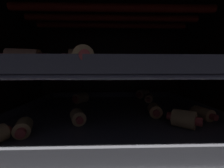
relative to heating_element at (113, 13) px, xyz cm
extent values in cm
cube|color=black|center=(0.00, 0.00, -36.44)|extent=(57.25, 48.53, 1.20)
cube|color=black|center=(0.00, 23.67, -16.97)|extent=(57.25, 1.20, 37.73)
cube|color=black|center=(28.03, 0.00, -16.97)|extent=(1.20, 46.13, 37.73)
cube|color=black|center=(0.00, 0.00, 2.49)|extent=(57.25, 48.53, 1.20)
cylinder|color=maroon|center=(0.00, -3.17, 0.00)|extent=(43.88, 1.77, 1.77)
cylinder|color=maroon|center=(0.00, 3.17, 0.00)|extent=(43.88, 1.77, 1.77)
cylinder|color=maroon|center=(0.00, 9.52, 0.00)|extent=(43.88, 1.77, 1.77)
cylinder|color=slate|center=(-25.80, 0.00, -25.07)|extent=(0.75, 45.21, 0.75)
cylinder|color=slate|center=(25.80, 0.00, -25.07)|extent=(0.75, 45.21, 0.75)
cylinder|color=slate|center=(0.00, -16.95, -25.07)|extent=(51.60, 0.75, 0.75)
cylinder|color=slate|center=(0.00, -13.19, -25.07)|extent=(51.60, 0.75, 0.75)
cylinder|color=slate|center=(0.00, -9.42, -25.07)|extent=(51.60, 0.75, 0.75)
cylinder|color=slate|center=(0.00, -5.65, -25.07)|extent=(51.60, 0.75, 0.75)
cylinder|color=slate|center=(0.00, -1.88, -25.07)|extent=(51.60, 0.75, 0.75)
cylinder|color=slate|center=(0.00, 1.88, -25.07)|extent=(51.60, 0.75, 0.75)
cylinder|color=slate|center=(0.00, 5.65, -25.07)|extent=(51.60, 0.75, 0.75)
cylinder|color=slate|center=(0.00, 9.42, -25.07)|extent=(51.60, 0.75, 0.75)
cylinder|color=slate|center=(0.00, 13.19, -25.07)|extent=(51.60, 0.75, 0.75)
cylinder|color=slate|center=(0.00, 16.95, -25.07)|extent=(51.60, 0.75, 0.75)
cylinder|color=slate|center=(0.00, 20.72, -25.07)|extent=(51.60, 0.75, 0.75)
cube|color=#4C4C51|center=(0.00, 0.00, -24.24)|extent=(45.81, 40.74, 0.91)
cube|color=#4C4C51|center=(0.00, -19.97, -22.87)|extent=(45.81, 0.80, 1.82)
cube|color=#4C4C51|center=(0.00, 19.97, -22.87)|extent=(45.81, 0.80, 1.82)
cube|color=#4C4C51|center=(-22.50, 0.00, -22.87)|extent=(0.80, 40.74, 1.82)
cube|color=#4C4C51|center=(22.50, 0.00, -22.87)|extent=(0.80, 40.74, 1.82)
cylinder|color=tan|center=(-7.32, -7.78, -22.43)|extent=(3.71, 4.12, 2.70)
cylinder|color=#B23D38|center=(-8.03, -5.85, -22.43)|extent=(1.51, 1.13, 1.35)
cylinder|color=#B23D38|center=(-6.61, -9.70, -22.43)|extent=(1.51, 1.13, 1.35)
cylinder|color=tan|center=(12.12, 11.00, -22.51)|extent=(3.80, 4.79, 2.54)
cylinder|color=#B23D38|center=(13.02, 13.52, -22.51)|extent=(1.50, 1.50, 1.18)
cylinder|color=#B23D38|center=(11.22, 8.48, -22.51)|extent=(1.50, 1.50, 1.18)
cylinder|color=tan|center=(11.56, 16.98, -22.14)|extent=(5.03, 4.96, 3.28)
cylinder|color=#B23D38|center=(9.66, 15.41, -22.14)|extent=(1.88, 1.94, 1.61)
cylinder|color=#B23D38|center=(13.45, 18.54, -22.14)|extent=(1.88, 1.94, 1.61)
cylinder|color=tan|center=(-9.92, 10.22, -22.23)|extent=(4.96, 5.20, 3.10)
cylinder|color=#B23D38|center=(-11.35, 8.25, -22.23)|extent=(1.91, 1.64, 1.85)
cylinder|color=#B23D38|center=(-8.50, 12.19, -22.23)|extent=(1.91, 1.64, 1.85)
cylinder|color=tan|center=(9.25, -3.74, -22.40)|extent=(3.34, 4.21, 2.77)
cylinder|color=#B23D38|center=(8.90, -5.94, -22.40)|extent=(1.53, 0.86, 1.44)
cylinder|color=#B23D38|center=(9.61, -1.54, -22.40)|extent=(1.53, 0.86, 1.44)
cylinder|color=tan|center=(18.87, -6.02, -22.49)|extent=(3.44, 4.59, 2.58)
cylinder|color=#B23D38|center=(19.46, -8.57, -22.49)|extent=(1.48, 1.38, 1.25)
cylinder|color=#B23D38|center=(18.27, -3.47, -22.49)|extent=(1.48, 1.38, 1.25)
cylinder|color=tan|center=(-15.13, -12.69, -22.49)|extent=(3.67, 4.27, 2.57)
cylinder|color=#B23D38|center=(-14.35, -14.76, -22.49)|extent=(1.62, 1.28, 1.42)
cylinder|color=#B23D38|center=(-15.90, -10.61, -22.49)|extent=(1.62, 1.28, 1.42)
cylinder|color=tan|center=(12.54, -10.33, -22.15)|extent=(5.01, 4.95, 3.26)
cylinder|color=#B23D38|center=(10.71, -8.76, -22.15)|extent=(1.81, 1.86, 1.57)
cylinder|color=#B23D38|center=(14.37, -11.91, -22.15)|extent=(1.81, 1.86, 1.57)
cylinder|color=#B23D38|center=(-16.96, -13.85, -22.48)|extent=(1.59, 1.22, 1.42)
cylinder|color=slate|center=(-25.80, 0.00, -13.91)|extent=(0.70, 45.21, 0.70)
cylinder|color=slate|center=(25.80, 0.00, -13.91)|extent=(0.70, 45.21, 0.70)
cylinder|color=slate|center=(0.00, -19.78, -13.91)|extent=(51.60, 0.70, 0.70)
cylinder|color=slate|center=(0.00, -14.13, -13.91)|extent=(51.60, 0.70, 0.70)
cylinder|color=slate|center=(0.00, -8.48, -13.91)|extent=(51.60, 0.70, 0.70)
cylinder|color=slate|center=(0.00, -2.83, -13.91)|extent=(51.60, 0.70, 0.70)
cylinder|color=slate|center=(0.00, 2.83, -13.91)|extent=(51.60, 0.70, 0.70)
cylinder|color=slate|center=(0.00, 8.48, -13.91)|extent=(51.60, 0.70, 0.70)
cylinder|color=slate|center=(0.00, 14.13, -13.91)|extent=(51.60, 0.70, 0.70)
cylinder|color=slate|center=(0.00, 19.78, -13.91)|extent=(51.60, 0.70, 0.70)
cube|color=#4C4C51|center=(0.00, 0.00, -13.18)|extent=(45.81, 40.74, 0.77)
cube|color=#4C4C51|center=(0.00, -19.97, -12.12)|extent=(45.81, 0.80, 1.35)
cube|color=#4C4C51|center=(0.00, 19.97, -12.12)|extent=(45.81, 0.80, 1.35)
cube|color=#4C4C51|center=(-22.50, 0.00, -12.12)|extent=(0.80, 40.74, 1.35)
cube|color=#4C4C51|center=(22.50, 0.00, -12.12)|extent=(0.80, 40.74, 1.35)
cylinder|color=tan|center=(-13.07, -15.38, -11.55)|extent=(4.23, 3.36, 2.50)
cylinder|color=#B23D38|center=(-15.29, -15.96, -11.55)|extent=(1.13, 1.40, 1.22)
cylinder|color=#B23D38|center=(-10.86, -14.81, -11.55)|extent=(1.13, 1.40, 1.22)
cylinder|color=tan|center=(-3.58, 7.74, -11.37)|extent=(3.70, 3.71, 2.85)
cylinder|color=#B23D38|center=(-1.71, 6.99, -11.37)|extent=(1.60, 1.67, 1.33)
cylinder|color=#B23D38|center=(-5.45, 8.49, -11.37)|extent=(1.60, 1.67, 1.33)
cylinder|color=tan|center=(6.51, -0.39, -11.56)|extent=(3.68, 3.15, 2.47)
cylinder|color=#B23D38|center=(4.48, 0.10, -11.56)|extent=(1.30, 1.62, 1.42)
cylinder|color=#B23D38|center=(8.54, -0.88, -11.56)|extent=(1.30, 1.62, 1.42)
cylinder|color=tan|center=(-4.75, -17.37, -11.55)|extent=(3.56, 4.72, 2.49)
cylinder|color=#B23D38|center=(-5.47, -14.89, -11.55)|extent=(1.45, 1.27, 1.23)
cylinder|color=#B23D38|center=(-4.02, -19.84, -11.55)|extent=(1.45, 1.27, 1.23)
cylinder|color=tan|center=(-6.16, -9.29, -11.16)|extent=(4.61, 3.85, 3.27)
cylinder|color=#B23D38|center=(-8.82, -9.69, -11.16)|extent=(1.44, 1.89, 1.73)
cylinder|color=#B23D38|center=(-3.51, -8.90, -11.16)|extent=(1.44, 1.89, 1.73)
cylinder|color=tan|center=(-0.07, -3.73, -11.56)|extent=(3.72, 4.16, 2.48)
cylinder|color=#B23D38|center=(0.83, -1.88, -11.56)|extent=(1.39, 1.15, 1.22)
cylinder|color=#B23D38|center=(-0.96, -5.58, -11.56)|extent=(1.39, 1.15, 1.22)
cylinder|color=tan|center=(-3.94, 1.78, -11.15)|extent=(3.87, 4.50, 3.29)
cylinder|color=#B23D38|center=(-3.57, -0.63, -11.15)|extent=(1.94, 1.10, 1.83)
cylinder|color=#B23D38|center=(-4.32, 4.19, -11.15)|extent=(1.94, 1.10, 1.83)
cylinder|color=tan|center=(-14.16, -11.20, -11.31)|extent=(3.39, 3.31, 2.97)
cylinder|color=#B23D38|center=(-16.19, -11.44, -11.31)|extent=(1.25, 1.89, 1.78)
cylinder|color=#B23D38|center=(-12.13, -10.95, -11.31)|extent=(1.25, 1.89, 1.78)
cylinder|color=tan|center=(-16.45, 9.71, -11.48)|extent=(4.66, 4.52, 2.62)
cylinder|color=#B23D38|center=(-18.33, 8.10, -11.48)|extent=(1.62, 1.64, 1.24)
cylinder|color=#B23D38|center=(-14.57, 11.32, -11.48)|extent=(1.62, 1.64, 1.24)
cylinder|color=tan|center=(-8.08, 12.86, -11.31)|extent=(4.29, 4.46, 2.98)
cylinder|color=#B23D38|center=(-7.02, 10.99, -11.31)|extent=(1.71, 1.48, 1.48)
cylinder|color=#B23D38|center=(-9.14, 14.74, -11.31)|extent=(1.71, 1.48, 1.48)
camera|label=1|loc=(-1.50, -36.22, -13.02)|focal=23.73mm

